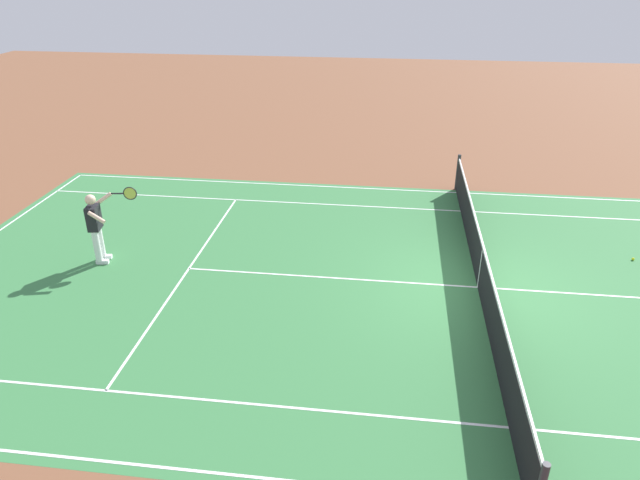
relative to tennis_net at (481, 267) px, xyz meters
The scene contains 6 objects.
ground_plane 0.49m from the tennis_net, ahead, with size 60.00×60.00×0.00m, color brown.
court_slab 0.49m from the tennis_net, ahead, with size 24.20×11.40×0.00m, color #387A42.
court_line_markings 0.49m from the tennis_net, ahead, with size 23.85×11.05×0.01m.
tennis_net is the anchor object (origin of this frame).
tennis_player_near 8.50m from the tennis_net, ahead, with size 1.02×0.82×1.70m.
tennis_ball 4.11m from the tennis_net, 155.30° to the right, with size 0.07×0.07×0.07m, color #CCE01E.
Camera 1 is at (1.99, 10.94, 6.39)m, focal length 32.44 mm.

